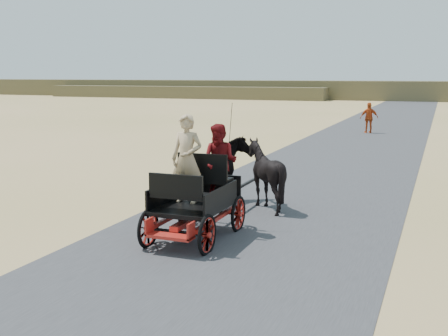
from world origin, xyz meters
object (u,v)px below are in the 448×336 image
(horse_left, at_px, (224,172))
(horse_right, at_px, (265,175))
(carriage, at_px, (195,221))
(pedestrian, at_px, (369,118))

(horse_left, bearing_deg, horse_right, -180.00)
(carriage, relative_size, horse_right, 1.41)
(carriage, distance_m, horse_right, 3.09)
(horse_left, height_order, pedestrian, pedestrian)
(horse_right, bearing_deg, pedestrian, -90.44)
(horse_left, xyz_separation_m, pedestrian, (1.25, 19.28, 0.02))
(carriage, bearing_deg, horse_right, 79.61)
(horse_left, distance_m, pedestrian, 19.32)
(carriage, relative_size, horse_left, 1.20)
(horse_right, relative_size, pedestrian, 0.98)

